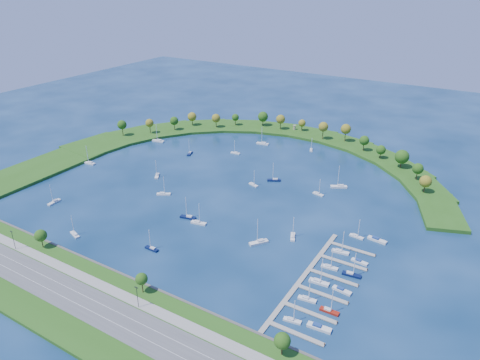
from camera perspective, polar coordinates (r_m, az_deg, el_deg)
The scene contains 37 objects.
ground at distance 282.85m, azimuth -1.39°, elevation -0.88°, with size 700.00×700.00×0.00m, color #072341.
south_shoreline at distance 205.70m, azimuth -20.64°, elevation -13.53°, with size 420.00×43.10×11.60m.
breakwater at distance 343.29m, azimuth -3.56°, elevation 4.09°, with size 286.74×247.64×2.00m.
breakwater_trees at distance 351.45m, azimuth 5.96°, elevation 6.13°, with size 238.97×94.09×14.36m.
harbor_tower at distance 383.01m, azimuth 6.98°, elevation 6.70°, with size 2.60×2.60×4.02m.
dock_system at distance 203.42m, azimuth 10.01°, elevation -12.77°, with size 24.28×82.00×1.60m.
moored_boat_0 at distance 284.96m, azimuth -22.70°, elevation -2.57°, with size 2.90×8.46×12.23m.
moored_boat_1 at distance 333.79m, azimuth -18.71°, elevation 2.11°, with size 9.52×3.27×13.76m.
moored_boat_2 at distance 291.18m, azimuth 4.38°, elevation 0.05°, with size 8.76×6.39×12.77m.
moored_boat_3 at distance 276.59m, azimuth 9.99°, elevation -1.72°, with size 7.46×3.62×10.57m.
moored_boat_4 at distance 248.83m, azimuth -6.67°, elevation -4.70°, with size 9.30×4.35×13.18m.
moored_boat_5 at distance 225.31m, azimuth -11.24°, elevation -8.55°, with size 7.60×2.35×11.07m.
moored_boat_6 at distance 334.41m, azimuth -0.59°, elevation 3.53°, with size 7.36×2.60×10.61m.
moored_boat_7 at distance 231.70m, azimuth 6.78°, elevation -7.17°, with size 5.16×8.19×11.69m.
moored_boat_8 at distance 276.29m, azimuth -9.77°, elevation -1.72°, with size 8.42×6.28×12.33m.
moored_boat_9 at distance 353.31m, azimuth 2.93°, elevation 4.73°, with size 10.08×4.22×14.36m.
moored_boat_10 at distance 301.34m, azimuth -10.57°, elevation 0.57°, with size 6.46×8.12×12.08m.
moored_boat_11 at distance 225.78m, azimuth 2.44°, elevation -7.92°, with size 7.99×9.54×14.41m.
moored_boat_12 at distance 284.29m, azimuth 1.74°, elevation -0.55°, with size 7.44×4.28×10.55m.
moored_boat_13 at distance 243.07m, azimuth -5.34°, elevation -5.42°, with size 8.91×4.01×12.66m.
moored_boat_14 at distance 335.44m, azimuth -6.44°, elevation 3.44°, with size 4.49×8.19×11.60m.
moored_boat_15 at distance 288.13m, azimuth 12.56°, elevation -0.78°, with size 10.41×7.40×15.10m.
moored_boat_16 at distance 344.68m, azimuth 9.10°, elevation 3.87°, with size 4.32×6.96×9.92m.
moored_boat_17 at distance 247.24m, azimuth -20.39°, elevation -6.50°, with size 8.02×4.50×11.36m.
moored_boat_18 at distance 364.60m, azimuth -10.42°, elevation 5.00°, with size 10.44×4.16×14.92m.
docked_boat_0 at distance 183.17m, azimuth 6.70°, elevation -17.35°, with size 7.35×3.03×10.49m.
docked_boat_1 at distance 181.84m, azimuth 10.07°, elevation -18.07°, with size 9.67×3.34×1.94m.
docked_boat_2 at distance 193.37m, azimuth 8.58°, elevation -14.77°, with size 7.99×3.05×11.46m.
docked_boat_3 at distance 189.35m, azimuth 11.36°, elevation -16.05°, with size 7.96×2.33×11.65m.
docked_boat_4 at distance 202.91m, azimuth 10.07°, elevation -12.68°, with size 9.10×3.10×13.15m.
docked_boat_5 at distance 200.64m, azimuth 12.90°, elevation -13.59°, with size 8.64×3.27×1.72m.
docked_boat_6 at distance 212.71m, azimuth 11.39°, elevation -10.82°, with size 7.96×2.99×11.43m.
docked_boat_7 at distance 210.29m, azimuth 14.09°, elevation -11.60°, with size 8.67×3.30×12.43m.
docked_boat_8 at distance 224.17m, azimuth 12.72°, elevation -8.89°, with size 8.61×3.32×12.33m.
docked_boat_9 at distance 219.70m, azimuth 15.04°, elevation -10.05°, with size 8.09×3.06×1.61m.
docked_boat_10 at distance 238.13m, azimuth 14.70°, elevation -6.94°, with size 7.52×2.83×10.80m.
docked_boat_11 at distance 238.09m, azimuth 17.13°, elevation -7.32°, with size 9.92×3.93×1.97m.
Camera 1 is at (137.48, -213.78, 124.10)m, focal length 33.33 mm.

